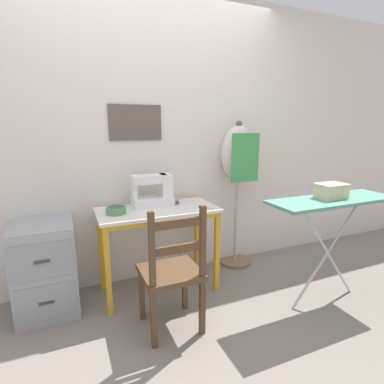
{
  "coord_description": "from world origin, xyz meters",
  "views": [
    {
      "loc": [
        -0.68,
        -2.07,
        1.41
      ],
      "look_at": [
        0.3,
        0.22,
        0.86
      ],
      "focal_mm": 28.0,
      "sensor_mm": 36.0,
      "label": 1
    }
  ],
  "objects_px": {
    "scissors": "(204,207)",
    "thread_spool_near_machine": "(177,202)",
    "fabric_bowl": "(116,210)",
    "ironing_board": "(332,205)",
    "sewing_machine": "(154,191)",
    "wooden_chair": "(172,273)",
    "filing_cabinet": "(46,267)",
    "storage_box": "(331,191)",
    "dress_form": "(238,161)"
  },
  "relations": [
    {
      "from": "scissors",
      "to": "thread_spool_near_machine",
      "type": "bearing_deg",
      "value": 132.89
    },
    {
      "from": "fabric_bowl",
      "to": "ironing_board",
      "type": "relative_size",
      "value": 0.15
    },
    {
      "from": "sewing_machine",
      "to": "wooden_chair",
      "type": "bearing_deg",
      "value": -96.42
    },
    {
      "from": "thread_spool_near_machine",
      "to": "filing_cabinet",
      "type": "xyz_separation_m",
      "value": [
        -1.08,
        -0.01,
        -0.4
      ]
    },
    {
      "from": "wooden_chair",
      "to": "ironing_board",
      "type": "bearing_deg",
      "value": -7.05
    },
    {
      "from": "filing_cabinet",
      "to": "storage_box",
      "type": "bearing_deg",
      "value": -19.36
    },
    {
      "from": "ironing_board",
      "to": "filing_cabinet",
      "type": "bearing_deg",
      "value": 160.06
    },
    {
      "from": "thread_spool_near_machine",
      "to": "ironing_board",
      "type": "distance_m",
      "value": 1.25
    },
    {
      "from": "wooden_chair",
      "to": "ironing_board",
      "type": "xyz_separation_m",
      "value": [
        1.26,
        -0.16,
        0.38
      ]
    },
    {
      "from": "ironing_board",
      "to": "wooden_chair",
      "type": "bearing_deg",
      "value": 172.95
    },
    {
      "from": "sewing_machine",
      "to": "storage_box",
      "type": "xyz_separation_m",
      "value": [
        1.19,
        -0.78,
        0.06
      ]
    },
    {
      "from": "fabric_bowl",
      "to": "storage_box",
      "type": "xyz_separation_m",
      "value": [
        1.53,
        -0.66,
        0.16
      ]
    },
    {
      "from": "scissors",
      "to": "filing_cabinet",
      "type": "bearing_deg",
      "value": 172.09
    },
    {
      "from": "fabric_bowl",
      "to": "dress_form",
      "type": "height_order",
      "value": "dress_form"
    },
    {
      "from": "thread_spool_near_machine",
      "to": "dress_form",
      "type": "xyz_separation_m",
      "value": [
        0.68,
        0.12,
        0.31
      ]
    },
    {
      "from": "thread_spool_near_machine",
      "to": "wooden_chair",
      "type": "bearing_deg",
      "value": -113.83
    },
    {
      "from": "sewing_machine",
      "to": "fabric_bowl",
      "type": "xyz_separation_m",
      "value": [
        -0.34,
        -0.12,
        -0.1
      ]
    },
    {
      "from": "dress_form",
      "to": "sewing_machine",
      "type": "bearing_deg",
      "value": -174.62
    },
    {
      "from": "sewing_machine",
      "to": "fabric_bowl",
      "type": "height_order",
      "value": "sewing_machine"
    },
    {
      "from": "wooden_chair",
      "to": "storage_box",
      "type": "distance_m",
      "value": 1.36
    },
    {
      "from": "filing_cabinet",
      "to": "storage_box",
      "type": "height_order",
      "value": "storage_box"
    },
    {
      "from": "fabric_bowl",
      "to": "storage_box",
      "type": "bearing_deg",
      "value": -23.41
    },
    {
      "from": "scissors",
      "to": "filing_cabinet",
      "type": "height_order",
      "value": "scissors"
    },
    {
      "from": "scissors",
      "to": "fabric_bowl",
      "type": "bearing_deg",
      "value": 171.29
    },
    {
      "from": "thread_spool_near_machine",
      "to": "ironing_board",
      "type": "relative_size",
      "value": 0.04
    },
    {
      "from": "wooden_chair",
      "to": "filing_cabinet",
      "type": "relative_size",
      "value": 1.3
    },
    {
      "from": "filing_cabinet",
      "to": "dress_form",
      "type": "height_order",
      "value": "dress_form"
    },
    {
      "from": "scissors",
      "to": "ironing_board",
      "type": "bearing_deg",
      "value": -35.06
    },
    {
      "from": "wooden_chair",
      "to": "dress_form",
      "type": "relative_size",
      "value": 0.63
    },
    {
      "from": "fabric_bowl",
      "to": "scissors",
      "type": "xyz_separation_m",
      "value": [
        0.71,
        -0.11,
        -0.03
      ]
    },
    {
      "from": "fabric_bowl",
      "to": "thread_spool_near_machine",
      "type": "height_order",
      "value": "fabric_bowl"
    },
    {
      "from": "scissors",
      "to": "filing_cabinet",
      "type": "relative_size",
      "value": 0.18
    },
    {
      "from": "ironing_board",
      "to": "storage_box",
      "type": "distance_m",
      "value": 0.11
    },
    {
      "from": "wooden_chair",
      "to": "sewing_machine",
      "type": "bearing_deg",
      "value": 83.58
    },
    {
      "from": "storage_box",
      "to": "scissors",
      "type": "bearing_deg",
      "value": 146.03
    },
    {
      "from": "dress_form",
      "to": "ironing_board",
      "type": "relative_size",
      "value": 1.38
    },
    {
      "from": "scissors",
      "to": "wooden_chair",
      "type": "xyz_separation_m",
      "value": [
        -0.44,
        -0.42,
        -0.31
      ]
    },
    {
      "from": "fabric_bowl",
      "to": "ironing_board",
      "type": "distance_m",
      "value": 1.68
    },
    {
      "from": "sewing_machine",
      "to": "wooden_chair",
      "type": "height_order",
      "value": "sewing_machine"
    },
    {
      "from": "wooden_chair",
      "to": "storage_box",
      "type": "relative_size",
      "value": 4.11
    },
    {
      "from": "sewing_machine",
      "to": "scissors",
      "type": "distance_m",
      "value": 0.45
    },
    {
      "from": "dress_form",
      "to": "storage_box",
      "type": "height_order",
      "value": "dress_form"
    },
    {
      "from": "fabric_bowl",
      "to": "storage_box",
      "type": "distance_m",
      "value": 1.67
    },
    {
      "from": "sewing_machine",
      "to": "ironing_board",
      "type": "relative_size",
      "value": 0.33
    },
    {
      "from": "sewing_machine",
      "to": "fabric_bowl",
      "type": "distance_m",
      "value": 0.37
    },
    {
      "from": "dress_form",
      "to": "filing_cabinet",
      "type": "bearing_deg",
      "value": -175.66
    },
    {
      "from": "thread_spool_near_machine",
      "to": "wooden_chair",
      "type": "distance_m",
      "value": 0.74
    },
    {
      "from": "filing_cabinet",
      "to": "dress_form",
      "type": "distance_m",
      "value": 1.9
    },
    {
      "from": "sewing_machine",
      "to": "scissors",
      "type": "relative_size",
      "value": 2.69
    },
    {
      "from": "sewing_machine",
      "to": "storage_box",
      "type": "distance_m",
      "value": 1.42
    }
  ]
}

